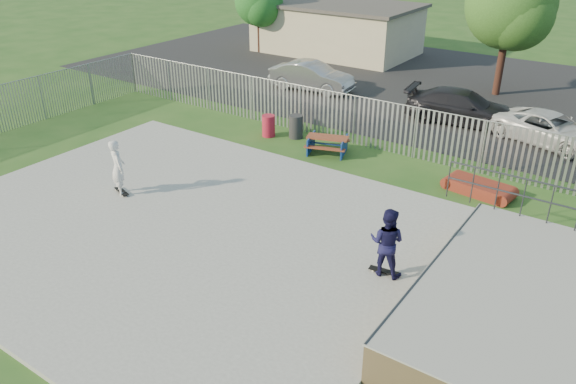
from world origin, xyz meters
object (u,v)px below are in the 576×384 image
Objects in this scene: funbox at (479,188)px; car_dark at (462,107)px; skater_white at (118,167)px; car_white at (550,129)px; tree_mid at (511,5)px; picnic_table at (327,145)px; trash_bin_grey at (296,127)px; trash_bin_red at (269,126)px; car_silver at (312,76)px; skater_navy at (387,242)px; tree_left at (259,1)px.

car_dark is at bearing 121.51° from funbox.
skater_white is (-6.74, -13.55, 0.33)m from car_dark.
car_white is 7.97m from tree_mid.
picnic_table is 2.06m from trash_bin_grey.
picnic_table is at bearing -89.33° from skater_white.
trash_bin_red is at bearing 137.57° from car_white.
picnic_table is at bearing -148.37° from car_silver.
car_white is at bearing -104.13° from skater_navy.
trash_bin_grey is 7.63m from car_dark.
trash_bin_red is at bearing -51.44° from tree_left.
car_dark is at bearing 99.89° from car_white.
picnic_table is 3.00m from trash_bin_red.
tree_left is at bearing -53.66° from skater_navy.
trash_bin_grey reaches higher than funbox.
car_silver is 0.92× the size of tree_left.
skater_white is (-0.63, -7.33, 0.63)m from trash_bin_red.
tree_left is at bearing 62.09° from car_dark.
trash_bin_red is 0.20× the size of car_white.
picnic_table reaches higher than funbox.
skater_navy is at bearing -45.82° from tree_left.
picnic_table is 8.05m from skater_white.
tree_left is (-9.90, 12.43, 2.83)m from trash_bin_red.
trash_bin_grey is at bearing -47.43° from tree_left.
trash_bin_grey is at bearing -157.84° from car_silver.
funbox is 9.01m from trash_bin_red.
car_silver reaches higher than funbox.
skater_white is at bearing -94.94° from trash_bin_red.
trash_bin_grey is 0.20× the size of tree_left.
skater_white reaches higher than trash_bin_red.
trash_bin_red is 8.72m from car_dark.
trash_bin_red is (-9.01, 0.31, 0.26)m from funbox.
skater_navy is (-1.35, -12.27, 0.43)m from car_white.
skater_white is (-3.62, -7.15, 0.74)m from picnic_table.
picnic_table is 8.51m from skater_navy.
tree_mid is at bearing -90.12° from skater_navy.
tree_left reaches higher than skater_white.
skater_navy reaches higher than trash_bin_red.
car_white is at bearing -104.53° from car_dark.
trash_bin_red is 13.68m from tree_mid.
funbox is 0.46× the size of car_silver.
picnic_table is 0.43× the size of car_silver.
skater_white is (-6.73, -18.90, -3.40)m from tree_mid.
trash_bin_red is at bearing -45.37° from skater_navy.
skater_white is at bearing -135.56° from picnic_table.
picnic_table is at bearing -173.69° from funbox.
car_white is at bearing -57.02° from tree_mid.
tree_mid reaches higher than trash_bin_grey.
skater_navy is (2.46, -18.14, -3.40)m from tree_mid.
trash_bin_red reaches higher than picnic_table.
picnic_table is 9.08m from car_white.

